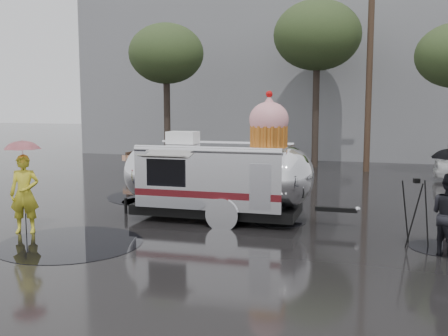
% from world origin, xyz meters
% --- Properties ---
extents(ground, '(120.00, 120.00, 0.00)m').
position_xyz_m(ground, '(0.00, 0.00, 0.00)').
color(ground, black).
rests_on(ground, ground).
extents(puddles, '(10.96, 9.44, 0.01)m').
position_xyz_m(puddles, '(-2.84, 2.46, 0.00)').
color(puddles, black).
rests_on(puddles, ground).
extents(grey_building, '(22.00, 12.00, 13.00)m').
position_xyz_m(grey_building, '(-4.00, 24.00, 6.50)').
color(grey_building, slate).
rests_on(grey_building, ground).
extents(utility_pole, '(1.60, 0.28, 9.00)m').
position_xyz_m(utility_pole, '(2.50, 14.00, 4.62)').
color(utility_pole, '#473323').
rests_on(utility_pole, ground).
extents(tree_left, '(3.64, 3.64, 6.95)m').
position_xyz_m(tree_left, '(-7.00, 13.00, 5.48)').
color(tree_left, '#382D26').
rests_on(tree_left, ground).
extents(tree_mid, '(4.20, 4.20, 8.03)m').
position_xyz_m(tree_mid, '(0.00, 15.00, 6.34)').
color(tree_mid, '#382D26').
rests_on(tree_mid, ground).
extents(barricade_row, '(4.30, 0.80, 1.00)m').
position_xyz_m(barricade_row, '(-5.55, 9.96, 0.52)').
color(barricade_row, '#473323').
rests_on(barricade_row, ground).
extents(airstream_trailer, '(6.54, 2.53, 3.52)m').
position_xyz_m(airstream_trailer, '(-0.92, 2.41, 1.23)').
color(airstream_trailer, silver).
rests_on(airstream_trailer, ground).
extents(person_left, '(0.80, 0.67, 1.91)m').
position_xyz_m(person_left, '(-5.00, -0.36, 0.95)').
color(person_left, gold).
rests_on(person_left, ground).
extents(umbrella_pink, '(1.07, 1.07, 2.28)m').
position_xyz_m(umbrella_pink, '(-5.00, -0.36, 1.91)').
color(umbrella_pink, pink).
rests_on(umbrella_pink, ground).
extents(tripod, '(0.62, 0.58, 1.51)m').
position_xyz_m(tripod, '(3.98, 1.15, 0.89)').
color(tripod, black).
rests_on(tripod, ground).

